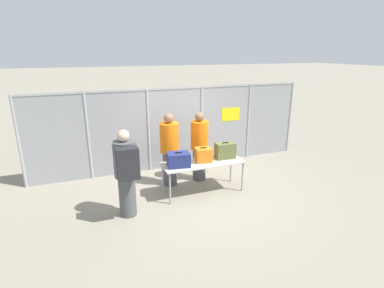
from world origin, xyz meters
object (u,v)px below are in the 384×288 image
Objects in this scene: suitcase_olive at (225,151)px; traveler_hooded at (126,171)px; security_worker_far at (169,149)px; security_worker_near at (199,146)px; inspection_table at (203,164)px; utility_trailer at (228,131)px; suitcase_navy at (179,160)px; suitcase_orange at (203,155)px.

traveler_hooded is (-2.48, -0.55, 0.05)m from suitcase_olive.
suitcase_olive is 0.26× the size of security_worker_far.
security_worker_near is at bearing 157.25° from security_worker_far.
utility_trailer is (2.53, 3.56, -0.32)m from inspection_table.
traveler_hooded is 2.40m from security_worker_near.
security_worker_far is at bearing 47.88° from traveler_hooded.
suitcase_orange is (0.65, 0.09, 0.00)m from suitcase_navy.
traveler_hooded is at bearing -137.41° from utility_trailer.
traveler_hooded is at bearing -165.65° from inspection_table.
suitcase_navy is 1.33m from traveler_hooded.
utility_trailer is (2.33, 2.84, -0.55)m from security_worker_near.
suitcase_navy is at bearing 24.31° from traveler_hooded.
inspection_table is at bearing 106.41° from security_worker_far.
suitcase_navy is 1.24m from suitcase_olive.
suitcase_navy is 1.34× the size of suitcase_orange.
utility_trailer is at bearing 54.61° from inspection_table.
suitcase_olive is (0.62, 0.07, 0.25)m from inspection_table.
suitcase_olive reaches higher than suitcase_navy.
suitcase_olive reaches higher than inspection_table.
security_worker_far is at bearing 89.20° from suitcase_navy.
utility_trailer is (2.50, 3.51, -0.54)m from suitcase_orange.
inspection_table is 1.95m from traveler_hooded.
inspection_table is at bearing 60.59° from security_worker_near.
security_worker_far reaches higher than traveler_hooded.
traveler_hooded is (-1.86, -0.48, 0.30)m from inspection_table.
suitcase_orange is 0.22× the size of traveler_hooded.
suitcase_navy is (-0.62, -0.03, 0.22)m from inspection_table.
suitcase_olive reaches higher than utility_trailer.
suitcase_olive is (0.58, 0.01, 0.03)m from suitcase_orange.
inspection_table is at bearing -173.57° from suitcase_olive.
traveler_hooded is at bearing -167.57° from suitcase_olive.
suitcase_olive is 0.13× the size of utility_trailer.
security_worker_far reaches higher than utility_trailer.
security_worker_near is at bearing 75.35° from suitcase_orange.
security_worker_near is (0.83, 0.76, 0.01)m from suitcase_navy.
inspection_table is at bearing -118.34° from suitcase_orange.
traveler_hooded is (-1.89, -0.53, 0.08)m from suitcase_orange.
suitcase_navy is at bearing -175.34° from suitcase_olive.
suitcase_olive is at bearing 1.30° from suitcase_orange.
suitcase_navy is at bearing -172.34° from suitcase_orange.
suitcase_navy is at bearing -177.11° from inspection_table.
suitcase_olive is at bearing 17.04° from traveler_hooded.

